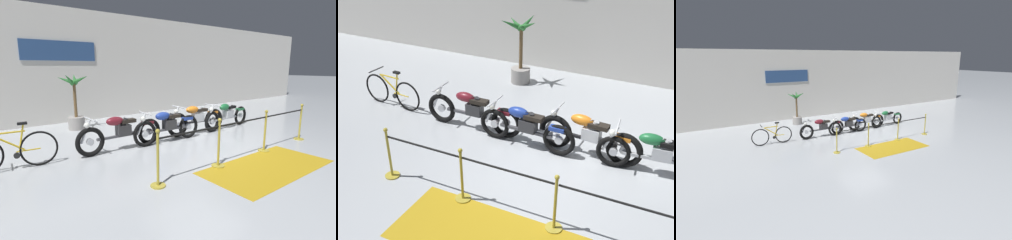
{
  "view_description": "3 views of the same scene",
  "coord_description": "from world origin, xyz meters",
  "views": [
    {
      "loc": [
        -5.01,
        -5.14,
        2.1
      ],
      "look_at": [
        -0.24,
        1.08,
        0.5
      ],
      "focal_mm": 28.0,
      "sensor_mm": 36.0,
      "label": 1
    },
    {
      "loc": [
        2.34,
        -6.55,
        4.77
      ],
      "look_at": [
        -0.96,
        0.21,
        0.72
      ],
      "focal_mm": 45.0,
      "sensor_mm": 36.0,
      "label": 2
    },
    {
      "loc": [
        -7.43,
        -10.35,
        3.83
      ],
      "look_at": [
        -1.03,
        0.31,
        0.79
      ],
      "focal_mm": 28.0,
      "sensor_mm": 36.0,
      "label": 3
    }
  ],
  "objects": [
    {
      "name": "stanchion_far_left",
      "position": [
        -1.07,
        -1.58,
        0.65
      ],
      "size": [
        5.18,
        0.28,
        1.05
      ],
      "color": "gold",
      "rests_on": "ground"
    },
    {
      "name": "motorcycle_green_3",
      "position": [
        2.01,
        0.67,
        0.46
      ],
      "size": [
        2.34,
        0.62,
        0.92
      ],
      "color": "black",
      "rests_on": "ground"
    },
    {
      "name": "motorcycle_orange_2",
      "position": [
        0.63,
        0.75,
        0.47
      ],
      "size": [
        2.2,
        0.62,
        0.95
      ],
      "color": "black",
      "rests_on": "ground"
    },
    {
      "name": "stanchion_mid_right",
      "position": [
        0.77,
        -1.58,
        0.36
      ],
      "size": [
        0.28,
        0.28,
        1.05
      ],
      "color": "gold",
      "rests_on": "ground"
    },
    {
      "name": "motorcycle_maroon_0",
      "position": [
        -2.03,
        0.69,
        0.46
      ],
      "size": [
        2.38,
        0.62,
        0.94
      ],
      "color": "black",
      "rests_on": "ground"
    },
    {
      "name": "floor_banner",
      "position": [
        -0.11,
        -2.25,
        0.0
      ],
      "size": [
        3.05,
        1.44,
        0.01
      ],
      "primitive_type": "cube",
      "rotation": [
        0.0,
        0.0,
        -0.01
      ],
      "color": "#B78E19",
      "rests_on": "ground"
    },
    {
      "name": "back_wall",
      "position": [
        -0.01,
        5.12,
        2.1
      ],
      "size": [
        28.0,
        0.29,
        4.2
      ],
      "color": "silver",
      "rests_on": "ground"
    },
    {
      "name": "potted_palm_left_of_row",
      "position": [
        -2.19,
        3.66,
        0.76
      ],
      "size": [
        1.01,
        1.02,
        1.95
      ],
      "color": "gray",
      "rests_on": "ground"
    },
    {
      "name": "ground_plane",
      "position": [
        0.0,
        0.0,
        0.0
      ],
      "size": [
        120.0,
        120.0,
        0.0
      ],
      "primitive_type": "plane",
      "color": "#B2B7BC"
    },
    {
      "name": "stanchion_mid_left",
      "position": [
        -0.93,
        -1.58,
        0.36
      ],
      "size": [
        0.28,
        0.28,
        1.05
      ],
      "color": "gold",
      "rests_on": "ground"
    },
    {
      "name": "bicycle",
      "position": [
        -4.44,
        0.83,
        0.4
      ],
      "size": [
        1.78,
        0.48,
        0.99
      ],
      "color": "black",
      "rests_on": "ground"
    },
    {
      "name": "motorcycle_blue_1",
      "position": [
        -0.67,
        0.54,
        0.47
      ],
      "size": [
        2.2,
        0.62,
        0.93
      ],
      "color": "black",
      "rests_on": "ground"
    }
  ]
}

